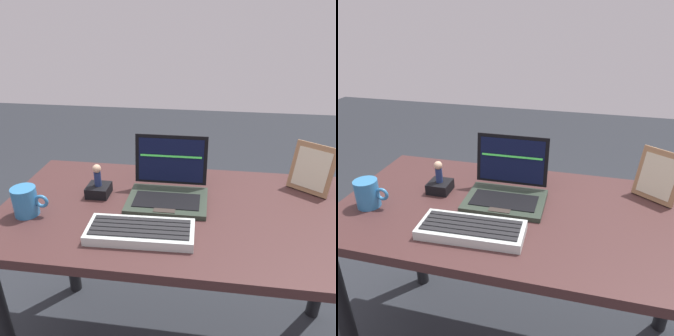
# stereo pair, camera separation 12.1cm
# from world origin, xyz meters

# --- Properties ---
(desk) EXTENTS (1.38, 0.70, 0.75)m
(desk) POSITION_xyz_m (0.00, 0.00, 0.64)
(desk) COLOR #3D2323
(desk) RESTS_ON ground
(laptop_front) EXTENTS (0.30, 0.24, 0.22)m
(laptop_front) POSITION_xyz_m (-0.08, 0.07, 0.80)
(laptop_front) COLOR #29332A
(laptop_front) RESTS_ON desk
(external_keyboard) EXTENTS (0.35, 0.15, 0.04)m
(external_keyboard) POSITION_xyz_m (-0.14, -0.18, 0.77)
(external_keyboard) COLOR #B6BFBC
(external_keyboard) RESTS_ON desk
(photo_frame) EXTENTS (0.16, 0.14, 0.19)m
(photo_frame) POSITION_xyz_m (0.46, 0.20, 0.85)
(photo_frame) COLOR #8E6746
(photo_frame) RESTS_ON desk
(figurine_stand) EXTENTS (0.09, 0.09, 0.04)m
(figurine_stand) POSITION_xyz_m (-0.35, 0.06, 0.77)
(figurine_stand) COLOR black
(figurine_stand) RESTS_ON desk
(figurine) EXTENTS (0.03, 0.03, 0.09)m
(figurine) POSITION_xyz_m (-0.35, 0.06, 0.84)
(figurine) COLOR navy
(figurine) RESTS_ON figurine_stand
(coffee_mug) EXTENTS (0.13, 0.08, 0.10)m
(coffee_mug) POSITION_xyz_m (-0.56, -0.11, 0.80)
(coffee_mug) COLOR teal
(coffee_mug) RESTS_ON desk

